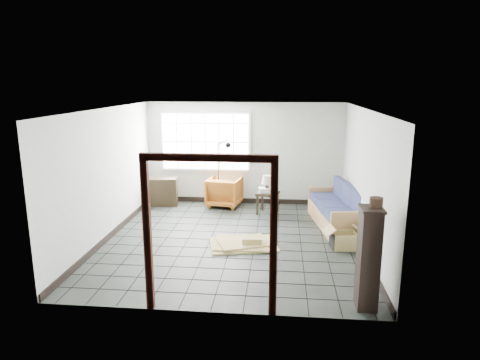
# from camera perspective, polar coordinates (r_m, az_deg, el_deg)

# --- Properties ---
(ground) EXTENTS (5.50, 5.50, 0.00)m
(ground) POSITION_cam_1_polar(r_m,az_deg,el_deg) (8.64, -0.99, -8.03)
(ground) COLOR black
(ground) RESTS_ON ground
(room_shell) EXTENTS (5.02, 5.52, 2.61)m
(room_shell) POSITION_cam_1_polar(r_m,az_deg,el_deg) (8.22, -1.01, 3.05)
(room_shell) COLOR #A5AAA3
(room_shell) RESTS_ON ground
(window_panel) EXTENTS (2.32, 0.08, 1.52)m
(window_panel) POSITION_cam_1_polar(r_m,az_deg,el_deg) (10.99, -4.63, 5.11)
(window_panel) COLOR silver
(window_panel) RESTS_ON ground
(doorway_trim) EXTENTS (1.80, 0.08, 2.20)m
(doorway_trim) POSITION_cam_1_polar(r_m,az_deg,el_deg) (5.66, -4.14, -4.72)
(doorway_trim) COLOR #34110B
(doorway_trim) RESTS_ON ground
(futon_sofa) EXTENTS (1.09, 2.16, 0.92)m
(futon_sofa) POSITION_cam_1_polar(r_m,az_deg,el_deg) (9.64, 13.02, -4.04)
(futon_sofa) COLOR olive
(futon_sofa) RESTS_ON ground
(armchair) EXTENTS (0.90, 0.86, 0.81)m
(armchair) POSITION_cam_1_polar(r_m,az_deg,el_deg) (10.84, -2.08, -1.39)
(armchair) COLOR #9A4016
(armchair) RESTS_ON ground
(side_table) EXTENTS (0.59, 0.59, 0.53)m
(side_table) POSITION_cam_1_polar(r_m,az_deg,el_deg) (10.22, 3.71, -2.14)
(side_table) COLOR black
(side_table) RESTS_ON ground
(table_lamp) EXTENTS (0.28, 0.28, 0.40)m
(table_lamp) POSITION_cam_1_polar(r_m,az_deg,el_deg) (10.15, 3.61, -0.07)
(table_lamp) COLOR black
(table_lamp) RESTS_ON side_table
(projector) EXTENTS (0.34, 0.29, 0.11)m
(projector) POSITION_cam_1_polar(r_m,az_deg,el_deg) (10.18, 3.41, -1.34)
(projector) COLOR silver
(projector) RESTS_ON side_table
(floor_lamp) EXTENTS (0.51, 0.32, 1.71)m
(floor_lamp) POSITION_cam_1_polar(r_m,az_deg,el_deg) (10.72, -2.27, 1.22)
(floor_lamp) COLOR black
(floor_lamp) RESTS_ON ground
(console_shelf) EXTENTS (0.95, 0.47, 0.71)m
(console_shelf) POSITION_cam_1_polar(r_m,az_deg,el_deg) (11.10, -10.74, -1.55)
(console_shelf) COLOR black
(console_shelf) RESTS_ON ground
(tall_shelf) EXTENTS (0.31, 0.40, 1.46)m
(tall_shelf) POSITION_cam_1_polar(r_m,az_deg,el_deg) (6.21, 16.74, -9.89)
(tall_shelf) COLOR black
(tall_shelf) RESTS_ON ground
(pot) EXTENTS (0.23, 0.23, 0.13)m
(pot) POSITION_cam_1_polar(r_m,az_deg,el_deg) (6.00, 17.70, -2.85)
(pot) COLOR black
(pot) RESTS_ON tall_shelf
(open_box) EXTENTS (0.80, 0.48, 0.42)m
(open_box) POSITION_cam_1_polar(r_m,az_deg,el_deg) (8.44, 13.66, -7.81)
(open_box) COLOR olive
(open_box) RESTS_ON ground
(cardboard_pile) EXTENTS (1.44, 1.16, 0.18)m
(cardboard_pile) POSITION_cam_1_polar(r_m,az_deg,el_deg) (8.37, 0.62, -8.38)
(cardboard_pile) COLOR olive
(cardboard_pile) RESTS_ON ground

